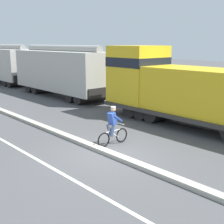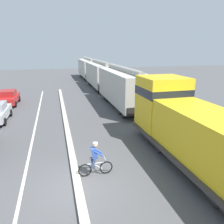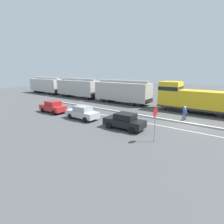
# 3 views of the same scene
# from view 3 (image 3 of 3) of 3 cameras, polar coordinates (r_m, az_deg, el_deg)

# --- Properties ---
(ground_plane) EXTENTS (120.00, 120.00, 0.00)m
(ground_plane) POSITION_cam_3_polar(r_m,az_deg,el_deg) (21.14, 23.76, -3.62)
(ground_plane) COLOR #4C4C4F
(median_curb) EXTENTS (0.36, 36.00, 0.16)m
(median_curb) POSITION_cam_3_polar(r_m,az_deg,el_deg) (23.07, 9.19, -1.06)
(median_curb) COLOR #B2AD9E
(median_curb) RESTS_ON ground
(lane_stripe) EXTENTS (0.14, 36.00, 0.01)m
(lane_stripe) POSITION_cam_3_polar(r_m,az_deg,el_deg) (21.06, 6.15, -2.58)
(lane_stripe) COLOR silver
(lane_stripe) RESTS_ON ground
(locomotive) EXTENTS (3.10, 11.61, 4.20)m
(locomotive) POSITION_cam_3_polar(r_m,az_deg,el_deg) (26.83, 25.65, 3.56)
(locomotive) COLOR gold
(locomotive) RESTS_ON ground
(hopper_car_lead) EXTENTS (2.90, 10.60, 4.18)m
(hopper_car_lead) POSITION_cam_3_polar(r_m,az_deg,el_deg) (31.39, 3.37, 6.62)
(hopper_car_lead) COLOR #B1AFA7
(hopper_car_lead) RESTS_ON ground
(hopper_car_middle) EXTENTS (2.90, 10.60, 4.18)m
(hopper_car_middle) POSITION_cam_3_polar(r_m,az_deg,el_deg) (38.94, -11.18, 7.71)
(hopper_car_middle) COLOR #B2AFA8
(hopper_car_middle) RESTS_ON ground
(hopper_car_trailing) EXTENTS (2.90, 10.60, 4.18)m
(hopper_car_trailing) POSITION_cam_3_polar(r_m,az_deg,el_deg) (48.12, -20.64, 8.16)
(hopper_car_trailing) COLOR beige
(hopper_car_trailing) RESTS_ON ground
(parked_car_black) EXTENTS (1.94, 4.25, 1.62)m
(parked_car_black) POSITION_cam_3_polar(r_m,az_deg,el_deg) (17.64, 4.06, -2.96)
(parked_car_black) COLOR black
(parked_car_black) RESTS_ON ground
(parked_car_silver) EXTENTS (1.87, 4.22, 1.62)m
(parked_car_silver) POSITION_cam_3_polar(r_m,az_deg,el_deg) (21.39, -9.62, -0.20)
(parked_car_silver) COLOR #B7BABF
(parked_car_silver) RESTS_ON ground
(parked_car_red) EXTENTS (1.88, 4.22, 1.62)m
(parked_car_red) POSITION_cam_3_polar(r_m,az_deg,el_deg) (25.85, -18.76, 1.63)
(parked_car_red) COLOR red
(parked_car_red) RESTS_ON ground
(cyclist) EXTENTS (1.71, 0.48, 1.71)m
(cyclist) POSITION_cam_3_polar(r_m,az_deg,el_deg) (21.99, 22.57, -0.67)
(cyclist) COLOR black
(cyclist) RESTS_ON ground
(stop_sign) EXTENTS (0.76, 0.08, 2.88)m
(stop_sign) POSITION_cam_3_polar(r_m,az_deg,el_deg) (14.49, 13.87, -2.01)
(stop_sign) COLOR gray
(stop_sign) RESTS_ON ground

